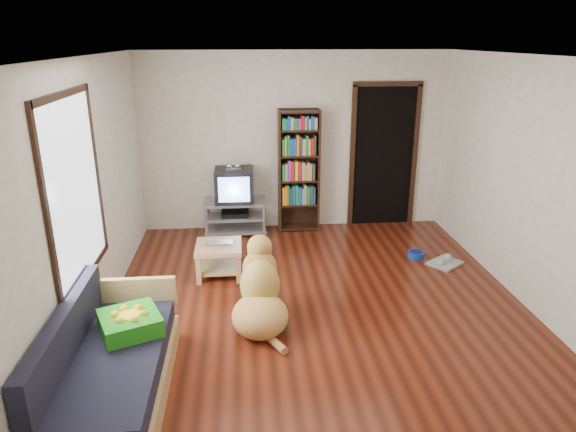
{
  "coord_description": "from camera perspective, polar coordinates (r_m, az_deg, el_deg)",
  "views": [
    {
      "loc": [
        -0.77,
        -4.95,
        2.77
      ],
      "look_at": [
        -0.29,
        0.37,
        0.9
      ],
      "focal_mm": 32.0,
      "sensor_mm": 36.0,
      "label": 1
    }
  ],
  "objects": [
    {
      "name": "wall_front",
      "position": [
        2.96,
        10.77,
        -10.87
      ],
      "size": [
        4.5,
        0.0,
        4.5
      ],
      "primitive_type": "plane",
      "rotation": [
        -1.57,
        0.0,
        0.0
      ],
      "color": "silver",
      "rests_on": "ground"
    },
    {
      "name": "bookshelf",
      "position": [
        7.55,
        1.19,
        5.74
      ],
      "size": [
        0.6,
        0.3,
        1.8
      ],
      "color": "black",
      "rests_on": "ground"
    },
    {
      "name": "green_cushion",
      "position": [
        4.6,
        -17.14,
        -11.27
      ],
      "size": [
        0.61,
        0.61,
        0.16
      ],
      "primitive_type": "cube",
      "rotation": [
        0.0,
        0.0,
        0.41
      ],
      "color": "#2E951B",
      "rests_on": "sofa"
    },
    {
      "name": "tv_stand",
      "position": [
        7.62,
        -5.88,
        0.05
      ],
      "size": [
        0.9,
        0.45,
        0.5
      ],
      "color": "#99999E",
      "rests_on": "ground"
    },
    {
      "name": "ground",
      "position": [
        5.72,
        3.23,
        -9.68
      ],
      "size": [
        5.0,
        5.0,
        0.0
      ],
      "primitive_type": "plane",
      "color": "#5C200F",
      "rests_on": "ground"
    },
    {
      "name": "crt_tv",
      "position": [
        7.5,
        -6.0,
        3.52
      ],
      "size": [
        0.55,
        0.52,
        0.58
      ],
      "color": "black",
      "rests_on": "tv_stand"
    },
    {
      "name": "dog_bowl",
      "position": [
        7.03,
        14.05,
        -4.17
      ],
      "size": [
        0.22,
        0.22,
        0.08
      ],
      "primitive_type": "cylinder",
      "color": "navy",
      "rests_on": "ground"
    },
    {
      "name": "wall_right",
      "position": [
        5.98,
        25.38,
        3.18
      ],
      "size": [
        0.0,
        5.0,
        5.0
      ],
      "primitive_type": "plane",
      "rotation": [
        1.57,
        0.0,
        -1.57
      ],
      "color": "silver",
      "rests_on": "ground"
    },
    {
      "name": "coffee_table",
      "position": [
        6.29,
        -7.68,
        -4.19
      ],
      "size": [
        0.55,
        0.55,
        0.4
      ],
      "color": "tan",
      "rests_on": "ground"
    },
    {
      "name": "wall_left",
      "position": [
        5.37,
        -21.0,
        2.12
      ],
      "size": [
        0.0,
        5.0,
        5.0
      ],
      "primitive_type": "plane",
      "rotation": [
        1.57,
        0.0,
        1.57
      ],
      "color": "silver",
      "rests_on": "ground"
    },
    {
      "name": "wall_back",
      "position": [
        7.63,
        0.7,
        8.2
      ],
      "size": [
        4.5,
        0.0,
        4.5
      ],
      "primitive_type": "plane",
      "rotation": [
        1.57,
        0.0,
        0.0
      ],
      "color": "silver",
      "rests_on": "ground"
    },
    {
      "name": "doorway",
      "position": [
        7.9,
        10.58,
        6.91
      ],
      "size": [
        1.03,
        0.05,
        2.19
      ],
      "color": "black",
      "rests_on": "wall_back"
    },
    {
      "name": "ceiling",
      "position": [
        5.01,
        3.81,
        17.33
      ],
      "size": [
        5.0,
        5.0,
        0.0
      ],
      "primitive_type": "plane",
      "rotation": [
        3.14,
        0.0,
        0.0
      ],
      "color": "white",
      "rests_on": "ground"
    },
    {
      "name": "grey_rag",
      "position": [
        6.93,
        17.04,
        -5.03
      ],
      "size": [
        0.51,
        0.49,
        0.03
      ],
      "primitive_type": "cube",
      "rotation": [
        0.0,
        0.0,
        0.62
      ],
      "color": "#989898",
      "rests_on": "ground"
    },
    {
      "name": "dog",
      "position": [
        5.21,
        -3.11,
        -8.67
      ],
      "size": [
        0.59,
        1.1,
        0.9
      ],
      "color": "#D7B052",
      "rests_on": "ground"
    },
    {
      "name": "sofa",
      "position": [
        4.5,
        -19.21,
        -15.81
      ],
      "size": [
        0.8,
        1.8,
        0.8
      ],
      "color": "tan",
      "rests_on": "ground"
    },
    {
      "name": "laptop",
      "position": [
        6.21,
        -7.74,
        -3.17
      ],
      "size": [
        0.35,
        0.23,
        0.03
      ],
      "primitive_type": "imported",
      "rotation": [
        0.0,
        0.0,
        -0.02
      ],
      "color": "silver",
      "rests_on": "coffee_table"
    },
    {
      "name": "window",
      "position": [
        4.85,
        -22.59,
        2.64
      ],
      "size": [
        0.03,
        1.46,
        1.7
      ],
      "color": "white",
      "rests_on": "wall_left"
    }
  ]
}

